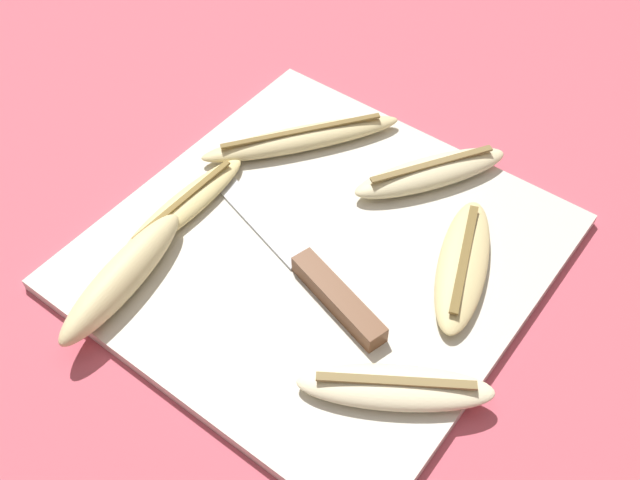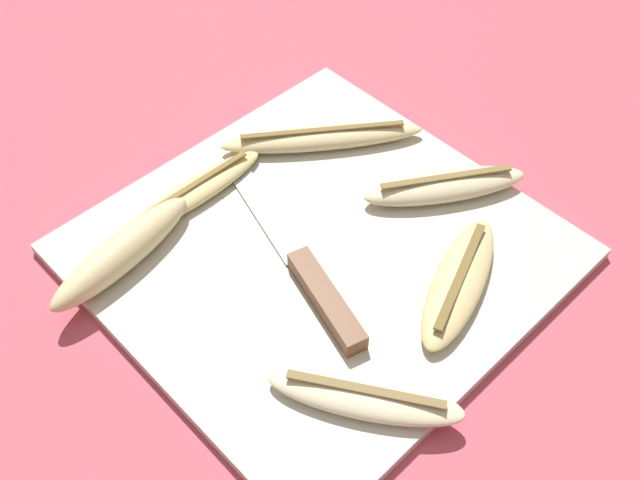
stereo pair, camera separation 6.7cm
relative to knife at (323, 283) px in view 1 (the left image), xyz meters
The scene contains 9 objects.
ground_plane 0.05m from the knife, 40.01° to the left, with size 4.00×4.00×0.00m, color #C65160.
cutting_board 0.05m from the knife, 40.01° to the left, with size 0.38×0.37×0.01m.
knife is the anchor object (origin of this frame).
banana_bright_far 0.12m from the knife, 114.05° to the right, with size 0.12×0.15×0.02m.
banana_spotted_left 0.12m from the knife, 43.79° to the right, with size 0.16×0.10×0.02m.
banana_cream_curved 0.17m from the knife, ahead, with size 0.16×0.12×0.02m.
banana_mellow_near 0.18m from the knife, 43.67° to the left, with size 0.19×0.15×0.02m.
banana_ripe_center 0.17m from the knife, 126.78° to the left, with size 0.16×0.06×0.03m.
banana_golden_short 0.16m from the knife, 92.43° to the left, with size 0.16×0.03×0.02m.
Camera 1 is at (-0.34, -0.26, 0.54)m, focal length 42.00 mm.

